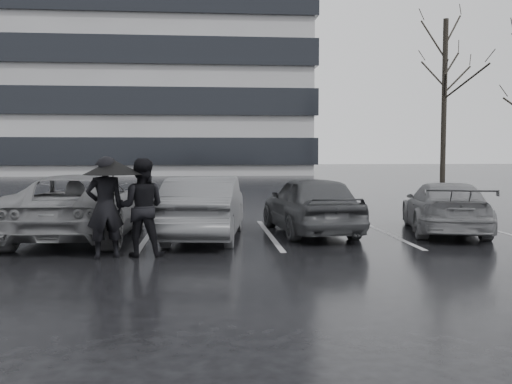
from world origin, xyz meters
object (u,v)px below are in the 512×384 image
object	(u,v)px
car_east	(445,207)
pedestrian_right	(141,207)
car_west_b	(81,206)
car_west_a	(205,207)
pedestrian_left	(105,207)
tree_north	(444,105)
car_main	(310,204)

from	to	relation	value
car_east	pedestrian_right	size ratio (longest dim) A/B	2.30
car_west_b	pedestrian_right	size ratio (longest dim) A/B	2.85
car_west_a	pedestrian_left	world-z (taller)	pedestrian_left
pedestrian_left	pedestrian_right	xyz separation A→B (m)	(0.63, 0.16, -0.02)
car_west_b	pedestrian_right	distance (m)	2.91
car_west_b	pedestrian_left	distance (m)	2.76
car_west_b	car_west_a	bearing A→B (deg)	174.91
pedestrian_left	pedestrian_right	world-z (taller)	pedestrian_left
tree_north	pedestrian_left	bearing A→B (deg)	-128.45
car_west_a	tree_north	world-z (taller)	tree_north
car_east	pedestrian_left	world-z (taller)	pedestrian_left
car_main	car_west_b	bearing A→B (deg)	-3.22
car_west_a	tree_north	size ratio (longest dim) A/B	0.50
pedestrian_right	tree_north	distance (m)	21.76
car_west_b	tree_north	distance (m)	21.04
car_west_b	tree_north	world-z (taller)	tree_north
pedestrian_left	car_west_b	bearing A→B (deg)	-91.40
car_west_a	tree_north	distance (m)	19.47
car_main	car_west_a	xyz separation A→B (m)	(-2.48, -0.55, -0.00)
car_west_b	car_east	world-z (taller)	car_west_b
car_main	pedestrian_right	xyz separation A→B (m)	(-3.65, -2.64, 0.21)
car_main	car_west_a	world-z (taller)	car_main
car_west_b	pedestrian_right	bearing A→B (deg)	125.31
car_east	car_west_b	bearing A→B (deg)	14.80
car_west_a	car_west_b	distance (m)	2.79
tree_north	car_main	bearing A→B (deg)	-123.09
car_main	tree_north	size ratio (longest dim) A/B	0.48
car_main	pedestrian_right	distance (m)	4.51
car_main	tree_north	distance (m)	17.61
pedestrian_left	pedestrian_right	bearing A→B (deg)	171.86
pedestrian_left	car_west_a	bearing A→B (deg)	-150.82
pedestrian_right	tree_north	world-z (taller)	tree_north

